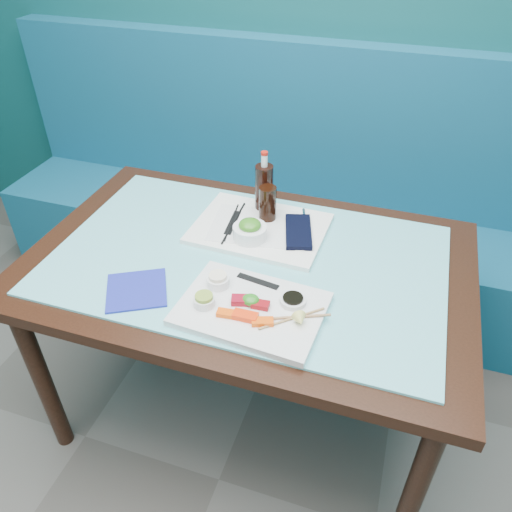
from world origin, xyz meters
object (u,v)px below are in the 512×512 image
(seaweed_bowl, at_px, (250,232))
(cola_glass, at_px, (268,203))
(cola_bottle_body, at_px, (264,189))
(blue_napkin, at_px, (137,290))
(booth_bench, at_px, (304,221))
(sashimi_plate, at_px, (251,309))
(dining_table, at_px, (248,280))
(serving_tray, at_px, (260,228))

(seaweed_bowl, xyz_separation_m, cola_glass, (0.02, 0.13, 0.04))
(cola_bottle_body, distance_m, blue_napkin, 0.58)
(booth_bench, relative_size, seaweed_bowl, 26.71)
(sashimi_plate, xyz_separation_m, blue_napkin, (-0.35, -0.02, -0.01))
(dining_table, relative_size, cola_bottle_body, 7.75)
(sashimi_plate, height_order, cola_bottle_body, cola_bottle_body)
(sashimi_plate, bearing_deg, blue_napkin, -172.21)
(blue_napkin, bearing_deg, cola_bottle_body, 67.28)
(cola_glass, bearing_deg, booth_bench, 90.03)
(serving_tray, relative_size, seaweed_bowl, 3.92)
(serving_tray, height_order, blue_napkin, serving_tray)
(seaweed_bowl, relative_size, blue_napkin, 0.66)
(booth_bench, relative_size, serving_tray, 6.82)
(dining_table, height_order, seaweed_bowl, seaweed_bowl)
(sashimi_plate, distance_m, cola_bottle_body, 0.53)
(dining_table, bearing_deg, sashimi_plate, -68.48)
(seaweed_bowl, bearing_deg, blue_napkin, -125.10)
(booth_bench, height_order, sashimi_plate, booth_bench)
(cola_glass, relative_size, cola_bottle_body, 0.68)
(booth_bench, bearing_deg, seaweed_bowl, -91.49)
(blue_napkin, bearing_deg, seaweed_bowl, 54.90)
(serving_tray, xyz_separation_m, seaweed_bowl, (-0.01, -0.07, 0.03))
(cola_glass, height_order, blue_napkin, cola_glass)
(cola_glass, bearing_deg, serving_tray, -100.30)
(dining_table, height_order, cola_bottle_body, cola_bottle_body)
(cola_bottle_body, height_order, blue_napkin, cola_bottle_body)
(dining_table, bearing_deg, blue_napkin, -135.40)
(serving_tray, bearing_deg, cola_glass, 81.89)
(booth_bench, height_order, blue_napkin, booth_bench)
(booth_bench, height_order, cola_bottle_body, booth_bench)
(dining_table, bearing_deg, cola_bottle_body, 96.79)
(serving_tray, xyz_separation_m, cola_glass, (0.01, 0.05, 0.07))
(sashimi_plate, distance_m, serving_tray, 0.40)
(serving_tray, distance_m, blue_napkin, 0.48)
(cola_bottle_body, xyz_separation_m, blue_napkin, (-0.22, -0.53, -0.09))
(cola_glass, xyz_separation_m, cola_bottle_body, (-0.03, 0.07, 0.01))
(dining_table, bearing_deg, cola_glass, 89.92)
(sashimi_plate, relative_size, seaweed_bowl, 3.51)
(booth_bench, distance_m, sashimi_plate, 1.14)
(serving_tray, xyz_separation_m, cola_bottle_body, (-0.02, 0.12, 0.08))
(dining_table, relative_size, sashimi_plate, 3.55)
(dining_table, distance_m, cola_glass, 0.27)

